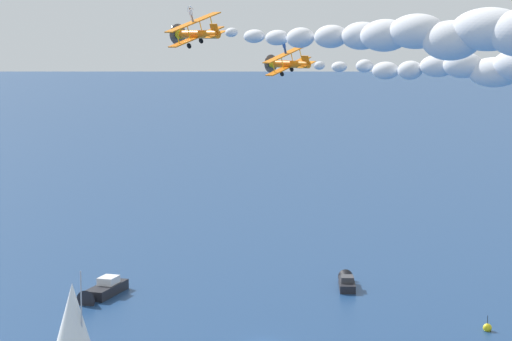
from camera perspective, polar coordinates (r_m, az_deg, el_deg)
The scene contains 9 objects.
motorboat_near_centre at distance 148.99m, azimuth -8.27°, elevation -6.43°, with size 10.95×3.62×3.12m.
motorboat_trailing at distance 154.11m, azimuth 4.88°, elevation -5.98°, with size 8.76×4.98×2.47m.
sailboat_ahead at distance 111.60m, azimuth -9.76°, elevation -8.64°, with size 6.14×9.90×12.35m.
marker_buoy at distance 134.42m, azimuth 12.31°, elevation -8.25°, with size 1.10×1.10×2.10m.
biplane_lead at distance 114.51m, azimuth -3.25°, elevation 7.38°, with size 7.30×7.15×3.94m.
wingwalker_lead at distance 114.11m, azimuth -3.51°, elevation 8.42°, with size 0.94×0.49×1.78m.
smoke_trail_lead at distance 89.64m, azimuth 12.78°, elevation 7.22°, with size 22.82×43.57×6.14m.
biplane_wingman at distance 132.64m, azimuth 1.72°, elevation 5.79°, with size 7.30×7.15×3.94m.
wingwalker_wingman at distance 132.14m, azimuth 1.52°, elevation 6.69°, with size 0.94×0.49×1.78m.
Camera 1 is at (-112.43, -45.22, 36.27)m, focal length 74.52 mm.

